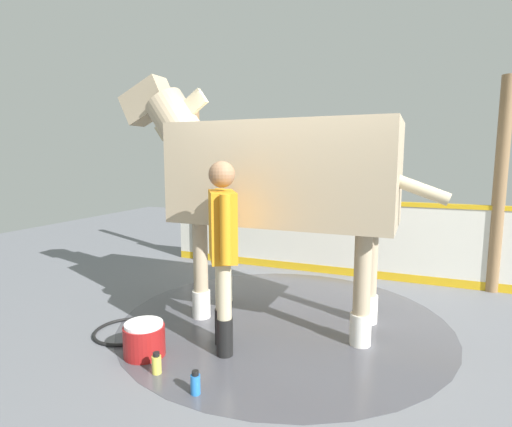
# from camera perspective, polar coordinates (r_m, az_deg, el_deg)

# --- Properties ---
(ground_plane) EXTENTS (16.00, 16.00, 0.02)m
(ground_plane) POSITION_cam_1_polar(r_m,az_deg,el_deg) (4.52, 6.88, -15.29)
(ground_plane) COLOR slate
(wet_patch) EXTENTS (3.53, 3.53, 0.00)m
(wet_patch) POSITION_cam_1_polar(r_m,az_deg,el_deg) (4.58, 3.89, -14.78)
(wet_patch) COLOR #4C4C54
(wet_patch) RESTS_ON ground
(barrier_wall) EXTENTS (5.17, 0.14, 1.15)m
(barrier_wall) POSITION_cam_1_polar(r_m,az_deg,el_deg) (6.25, 9.76, -3.58)
(barrier_wall) COLOR silver
(barrier_wall) RESTS_ON ground
(roof_post_near) EXTENTS (0.16, 0.16, 2.80)m
(roof_post_near) POSITION_cam_1_polar(r_m,az_deg,el_deg) (6.99, -8.54, 4.80)
(roof_post_near) COLOR olive
(roof_post_near) RESTS_ON ground
(roof_post_far) EXTENTS (0.16, 0.16, 2.80)m
(roof_post_far) POSITION_cam_1_polar(r_m,az_deg,el_deg) (6.06, 31.35, 3.27)
(roof_post_far) COLOR olive
(roof_post_far) RESTS_ON ground
(horse) EXTENTS (3.63, 1.05, 2.71)m
(horse) POSITION_cam_1_polar(r_m,az_deg,el_deg) (4.26, 2.69, 5.52)
(horse) COLOR tan
(horse) RESTS_ON ground
(handler) EXTENTS (0.45, 0.61, 1.74)m
(handler) POSITION_cam_1_polar(r_m,az_deg,el_deg) (3.62, -4.78, -4.15)
(handler) COLOR black
(handler) RESTS_ON ground
(wash_bucket) EXTENTS (0.37, 0.37, 0.31)m
(wash_bucket) POSITION_cam_1_polar(r_m,az_deg,el_deg) (3.90, -15.60, -16.84)
(wash_bucket) COLOR maroon
(wash_bucket) RESTS_ON ground
(bottle_shampoo) EXTENTS (0.08, 0.08, 0.18)m
(bottle_shampoo) POSITION_cam_1_polar(r_m,az_deg,el_deg) (3.62, -13.96, -20.03)
(bottle_shampoo) COLOR #D8CC4C
(bottle_shampoo) RESTS_ON ground
(bottle_spray) EXTENTS (0.07, 0.07, 0.19)m
(bottle_spray) POSITION_cam_1_polar(r_m,az_deg,el_deg) (3.30, -8.61, -22.78)
(bottle_spray) COLOR blue
(bottle_spray) RESTS_ON ground
(hose_coil) EXTENTS (0.66, 0.66, 0.03)m
(hose_coil) POSITION_cam_1_polar(r_m,az_deg,el_deg) (4.45, -17.92, -15.61)
(hose_coil) COLOR black
(hose_coil) RESTS_ON ground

